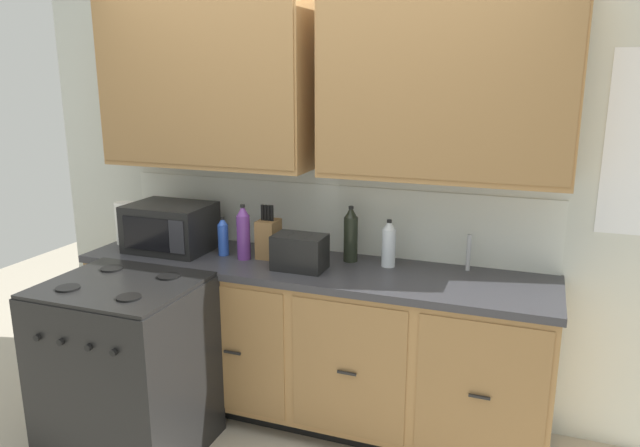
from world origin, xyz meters
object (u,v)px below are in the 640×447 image
toaster (300,252)px  paper_towel_roll (125,223)px  knife_block (268,238)px  bottle_blue (223,237)px  bottle_dark (351,235)px  microwave (170,227)px  bottle_clear (389,244)px  stove_range (127,368)px  bottle_violet (243,233)px

toaster → paper_towel_roll: 1.21m
knife_block → bottle_blue: bearing=-168.6°
bottle_dark → microwave: bearing=-171.4°
knife_block → bottle_clear: size_ratio=1.18×
stove_range → bottle_blue: size_ratio=4.15×
knife_block → paper_towel_roll: size_ratio=1.19×
bottle_violet → knife_block: bearing=33.8°
stove_range → bottle_dark: size_ratio=2.99×
paper_towel_roll → bottle_dark: (1.42, 0.14, 0.03)m
toaster → bottle_clear: (0.44, 0.22, 0.03)m
paper_towel_roll → bottle_clear: 1.65m
knife_block → paper_towel_roll: (-0.96, -0.05, 0.01)m
toaster → microwave: bearing=175.5°
knife_block → bottle_blue: 0.27m
knife_block → bottle_blue: knife_block is taller
microwave → bottle_blue: (0.35, 0.01, -0.03)m
microwave → toaster: size_ratio=1.71×
toaster → bottle_blue: size_ratio=1.22×
bottle_clear → paper_towel_roll: bearing=-175.6°
toaster → knife_block: size_ratio=0.90×
knife_block → bottle_dark: size_ratio=0.97×
knife_block → bottle_violet: 0.15m
bottle_violet → bottle_clear: bearing=11.2°
stove_range → bottle_blue: bottle_blue is taller
microwave → toaster: microwave is taller
microwave → bottle_dark: size_ratio=1.51×
stove_range → paper_towel_roll: bearing=125.5°
knife_block → bottle_violet: bottle_violet is taller
microwave → knife_block: (0.61, 0.07, -0.02)m
toaster → bottle_clear: 0.49m
paper_towel_roll → knife_block: bearing=2.7°
paper_towel_roll → bottle_violet: (0.84, -0.03, 0.02)m
toaster → bottle_violet: bearing=171.2°
bottle_blue → paper_towel_roll: bearing=179.4°
toaster → bottle_violet: 0.38m
knife_block → bottle_clear: bearing=6.7°
stove_range → bottle_blue: (0.24, 0.63, 0.57)m
microwave → bottle_blue: size_ratio=2.10×
microwave → bottle_clear: (1.30, 0.15, -0.01)m
toaster → bottle_blue: (-0.52, 0.08, 0.02)m
bottle_violet → microwave: bearing=178.7°
bottle_violet → bottle_blue: 0.16m
bottle_clear → bottle_dark: bottle_dark is taller
knife_block → paper_towel_roll: bearing=-177.3°
toaster → knife_block: bearing=151.4°
toaster → bottle_violet: bottle_violet is taller
knife_block → stove_range: bearing=-126.6°
stove_range → bottle_violet: (0.39, 0.60, 0.62)m
stove_range → knife_block: (0.51, 0.68, 0.58)m
bottle_clear → microwave: bearing=-173.5°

